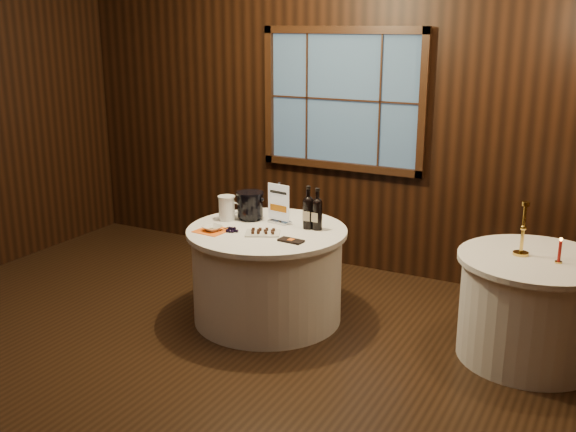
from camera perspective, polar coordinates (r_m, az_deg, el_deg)
The scene contains 16 objects.
ground at distance 4.88m, azimuth -7.70°, elevation -12.88°, with size 6.00×6.00×0.00m, color black.
back_wall at distance 6.49m, azimuth 4.72°, elevation 8.89°, with size 6.00×0.10×3.00m.
main_table at distance 5.48m, azimuth -1.76°, elevation -4.93°, with size 1.28×1.28×0.77m.
side_table at distance 5.15m, azimuth 19.88°, elevation -7.31°, with size 1.08×1.08×0.77m.
sign_stand at distance 5.48m, azimuth -0.75°, elevation 0.56°, with size 0.21×0.12×0.34m.
port_bottle_left at distance 5.32m, azimuth 1.72°, elevation 0.49°, with size 0.08×0.09×0.35m.
port_bottle_right at distance 5.30m, azimuth 2.49°, elevation 0.36°, with size 0.08×0.09×0.34m.
ice_bucket at distance 5.59m, azimuth -3.22°, elevation 0.94°, with size 0.23×0.23×0.23m.
chocolate_plate at distance 5.22m, azimuth -2.16°, elevation -1.39°, with size 0.31×0.27×0.04m.
chocolate_box at distance 5.04m, azimuth 0.25°, elevation -2.10°, with size 0.19×0.09×0.02m, color black.
grape_bunch at distance 5.28m, azimuth -4.83°, elevation -1.19°, with size 0.16×0.08×0.04m.
glass_pitcher at distance 5.58m, azimuth -5.20°, elevation 0.68°, with size 0.19×0.14×0.21m.
orange_napkin at distance 5.33m, azimuth -6.42°, elevation -1.24°, with size 0.24×0.24×0.00m, color orange.
cracker_bowl at distance 5.33m, azimuth -6.43°, elevation -1.03°, with size 0.15×0.15×0.04m, color silver.
brass_candlestick at distance 5.00m, azimuth 19.23°, elevation -1.60°, with size 0.11×0.11×0.39m.
red_candle at distance 4.94m, azimuth 22.00°, elevation -2.92°, with size 0.05×0.05×0.18m.
Camera 1 is at (2.55, -3.44, 2.35)m, focal length 42.00 mm.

